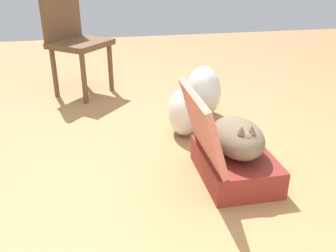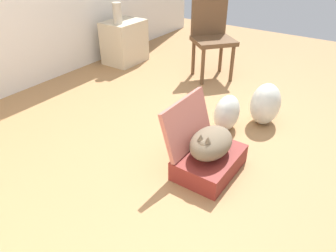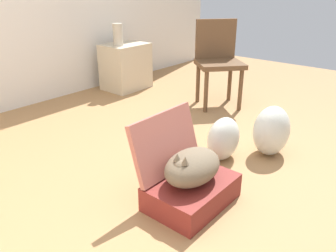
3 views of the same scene
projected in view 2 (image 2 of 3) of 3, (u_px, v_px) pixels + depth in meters
ground_plane at (201, 138)px, 2.82m from camera, size 7.68×7.68×0.00m
suitcase_base at (209, 162)px, 2.39m from camera, size 0.54×0.39×0.16m
suitcase_lid at (187, 124)px, 2.35m from camera, size 0.54×0.14×0.38m
cat at (211, 143)px, 2.29m from camera, size 0.49×0.28×0.22m
plastic_bag_white at (227, 113)px, 2.86m from camera, size 0.32×0.21×0.34m
plastic_bag_clear at (265, 104)px, 2.94m from camera, size 0.34×0.27×0.40m
side_table at (125, 42)px, 4.34m from camera, size 0.55×0.42×0.56m
vase_tall at (117, 13)px, 4.01m from camera, size 0.11×0.11×0.26m
chair at (212, 36)px, 3.79m from camera, size 0.63×0.62×0.91m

